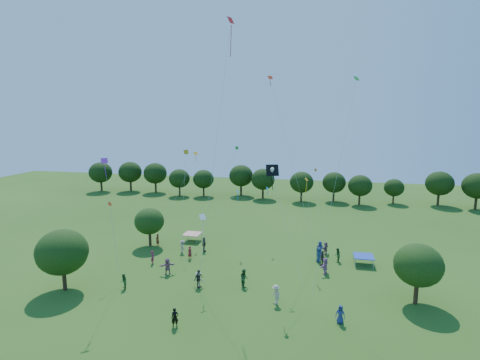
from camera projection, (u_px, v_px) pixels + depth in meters
name	position (u px, v px, depth m)	size (l,w,h in m)	color
near_tree_west	(62.00, 252.00, 36.51)	(4.93, 4.93, 6.18)	#422B19
near_tree_north	(149.00, 221.00, 49.20)	(3.86, 3.86, 5.14)	#422B19
near_tree_east	(418.00, 265.00, 33.83)	(4.30, 4.30, 5.69)	#422B19
treeline	(273.00, 179.00, 77.39)	(88.01, 8.77, 6.77)	#422B19
tent_red_stripe	(192.00, 234.00, 51.49)	(2.20, 2.20, 1.10)	red
tent_blue	(364.00, 256.00, 43.29)	(2.20, 2.20, 1.10)	#1A3BAE
man_in_black	(175.00, 318.00, 30.51)	(0.61, 0.39, 1.64)	black
crowd_person_0	(340.00, 314.00, 31.07)	(0.79, 0.43, 1.61)	navy
crowd_person_1	(153.00, 257.00, 43.61)	(0.60, 0.38, 1.60)	#991B46
crowd_person_2	(124.00, 282.00, 37.26)	(0.77, 0.42, 1.57)	#2E5D28
crowd_person_3	(198.00, 279.00, 37.72)	(1.07, 0.48, 1.64)	#B5A891
crowd_person_4	(199.00, 279.00, 37.57)	(1.09, 0.50, 1.87)	#39352E
crowd_person_5	(326.00, 248.00, 46.54)	(1.52, 0.54, 1.62)	#91547A
crowd_person_6	(319.00, 255.00, 44.15)	(0.88, 0.47, 1.78)	navy
crowd_person_7	(190.00, 253.00, 45.05)	(0.60, 0.38, 1.60)	maroon
crowd_person_8	(244.00, 278.00, 37.82)	(0.91, 0.49, 1.84)	#214E24
crowd_person_9	(276.00, 295.00, 34.26)	(1.21, 0.54, 1.85)	#B5A591
crowd_person_10	(204.00, 244.00, 47.53)	(1.10, 0.50, 1.88)	#3C3530
crowd_person_11	(168.00, 266.00, 40.71)	(1.70, 0.61, 1.82)	#96577B
crowd_person_12	(320.00, 249.00, 46.02)	(0.93, 0.50, 1.89)	navy
crowd_person_13	(157.00, 240.00, 49.67)	(0.61, 0.39, 1.63)	maroon
crowd_person_14	(337.00, 255.00, 44.17)	(0.83, 0.45, 1.67)	#275223
crowd_person_15	(183.00, 247.00, 47.07)	(1.10, 0.49, 1.68)	#A48F83
crowd_person_16	(322.00, 258.00, 43.08)	(1.05, 0.48, 1.79)	#403833
crowd_person_17	(325.00, 266.00, 40.76)	(1.73, 0.62, 1.85)	#AD65A6
pirate_kite	(273.00, 172.00, 34.70)	(4.00, 2.12, 11.30)	black
red_high_kite	(226.00, 67.00, 37.42)	(2.47, 5.38, 25.56)	red
small_kite_0	(112.00, 218.00, 38.71)	(1.59, 1.75, 6.95)	red
small_kite_1	(308.00, 196.00, 41.69)	(1.39, 1.50, 8.95)	#F2A40C
small_kite_2	(185.00, 168.00, 47.15)	(0.62, 3.32, 11.53)	orange
small_kite_3	(220.00, 179.00, 45.07)	(6.72, 2.27, 12.18)	#298E19
small_kite_4	(226.00, 204.00, 46.80)	(6.40, 3.88, 6.54)	#167DE0
small_kite_5	(107.00, 183.00, 34.14)	(1.39, 3.38, 12.07)	#60178E
small_kite_6	(202.00, 224.00, 36.38)	(0.69, 1.13, 6.35)	white
small_kite_7	(278.00, 202.00, 47.75)	(6.45, 3.14, 6.67)	#0E8AD2
small_kite_8	(282.00, 124.00, 43.36)	(5.93, 1.14, 20.28)	red
small_kite_9	(317.00, 189.00, 48.93)	(1.30, 4.55, 8.85)	orange
small_kite_10	(189.00, 168.00, 51.56)	(4.52, 4.19, 10.85)	orange
small_kite_11	(344.00, 139.00, 33.32)	(3.47, 4.16, 19.26)	#17831B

